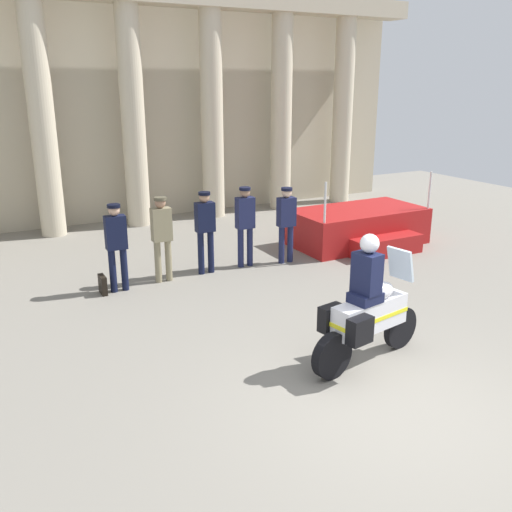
# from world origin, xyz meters

# --- Properties ---
(ground_plane) EXTENTS (28.00, 28.00, 0.00)m
(ground_plane) POSITION_xyz_m (0.00, 0.00, 0.00)
(ground_plane) COLOR gray
(colonnade_backdrop) EXTENTS (17.76, 1.47, 6.64)m
(colonnade_backdrop) POSITION_xyz_m (0.03, 10.97, 3.52)
(colonnade_backdrop) COLOR #B6AB91
(colonnade_backdrop) RESTS_ON ground_plane
(reviewing_stand) EXTENTS (3.21, 2.19, 1.77)m
(reviewing_stand) POSITION_xyz_m (4.16, 5.95, 0.42)
(reviewing_stand) COLOR #A51919
(reviewing_stand) RESTS_ON ground_plane
(officer_in_row_0) EXTENTS (0.38, 0.24, 1.68)m
(officer_in_row_0) POSITION_xyz_m (-1.84, 5.56, 0.99)
(officer_in_row_0) COLOR black
(officer_in_row_0) RESTS_ON ground_plane
(officer_in_row_1) EXTENTS (0.38, 0.24, 1.71)m
(officer_in_row_1) POSITION_xyz_m (-0.92, 5.67, 1.00)
(officer_in_row_1) COLOR #847A5B
(officer_in_row_1) RESTS_ON ground_plane
(officer_in_row_2) EXTENTS (0.38, 0.24, 1.71)m
(officer_in_row_2) POSITION_xyz_m (0.02, 5.74, 1.01)
(officer_in_row_2) COLOR black
(officer_in_row_2) RESTS_ON ground_plane
(officer_in_row_3) EXTENTS (0.38, 0.24, 1.72)m
(officer_in_row_3) POSITION_xyz_m (0.95, 5.76, 1.01)
(officer_in_row_3) COLOR #191E42
(officer_in_row_3) RESTS_ON ground_plane
(officer_in_row_4) EXTENTS (0.38, 0.24, 1.66)m
(officer_in_row_4) POSITION_xyz_m (1.85, 5.57, 0.98)
(officer_in_row_4) COLOR #191E42
(officer_in_row_4) RESTS_ON ground_plane
(motorcycle_with_rider) EXTENTS (2.08, 0.78, 1.90)m
(motorcycle_with_rider) POSITION_xyz_m (0.43, 1.10, 0.79)
(motorcycle_with_rider) COLOR black
(motorcycle_with_rider) RESTS_ON ground_plane
(briefcase_on_ground) EXTENTS (0.10, 0.32, 0.36)m
(briefcase_on_ground) POSITION_xyz_m (-2.16, 5.55, 0.18)
(briefcase_on_ground) COLOR black
(briefcase_on_ground) RESTS_ON ground_plane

